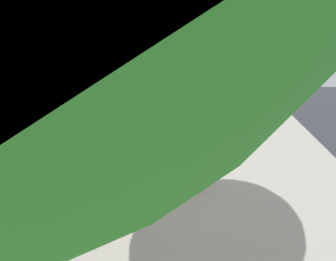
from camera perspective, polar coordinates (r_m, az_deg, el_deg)
ground_plane at (r=7.56m, az=-12.32°, el=-7.10°), size 80.00×80.00×0.00m
sidewalk_slab at (r=6.70m, az=15.46°, el=-9.23°), size 5.00×32.00×0.15m
parking_meter_near at (r=6.76m, az=-2.44°, el=1.24°), size 0.14×0.18×1.52m
parking_meter_far at (r=11.50m, az=5.35°, el=6.01°), size 0.14×0.18×1.52m
pedestrian_in_orange at (r=5.32m, az=6.30°, el=-2.46°), size 0.34×0.34×1.73m
pedestrian_in_yellow at (r=5.93m, az=-6.07°, el=-0.62°), size 0.34×0.36×1.76m
parked_van at (r=7.50m, az=-13.04°, el=1.86°), size 2.23×5.25×2.15m
parked_sedan_ahead at (r=14.30m, az=1.13°, el=5.65°), size 2.09×4.47×1.65m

